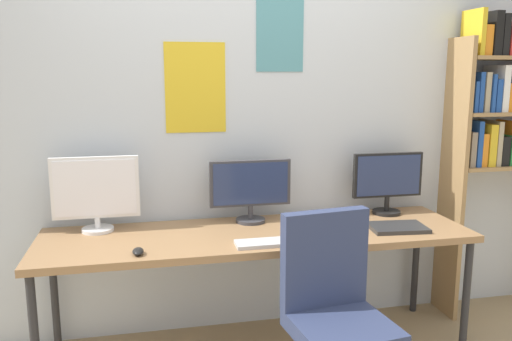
{
  "coord_description": "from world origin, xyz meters",
  "views": [
    {
      "loc": [
        -0.61,
        -2.19,
        1.64
      ],
      "look_at": [
        0.0,
        0.65,
        1.09
      ],
      "focal_mm": 36.39,
      "sensor_mm": 36.0,
      "label": 1
    }
  ],
  "objects_px": {
    "monitor_center": "(250,188)",
    "office_chair": "(335,337)",
    "desk": "(258,240)",
    "bookshelf": "(507,117)",
    "monitor_left": "(96,192)",
    "computer_mouse": "(138,251)",
    "keyboard_main": "(267,243)",
    "laptop_closed": "(398,227)",
    "monitor_right": "(388,180)"
  },
  "relations": [
    {
      "from": "office_chair",
      "to": "computer_mouse",
      "type": "height_order",
      "value": "office_chair"
    },
    {
      "from": "office_chair",
      "to": "keyboard_main",
      "type": "relative_size",
      "value": 2.93
    },
    {
      "from": "office_chair",
      "to": "monitor_right",
      "type": "height_order",
      "value": "monitor_right"
    },
    {
      "from": "desk",
      "to": "laptop_closed",
      "type": "bearing_deg",
      "value": -8.78
    },
    {
      "from": "monitor_center",
      "to": "office_chair",
      "type": "bearing_deg",
      "value": -74.61
    },
    {
      "from": "bookshelf",
      "to": "monitor_right",
      "type": "relative_size",
      "value": 4.37
    },
    {
      "from": "monitor_right",
      "to": "monitor_left",
      "type": "bearing_deg",
      "value": 180.0
    },
    {
      "from": "laptop_closed",
      "to": "keyboard_main",
      "type": "bearing_deg",
      "value": -167.03
    },
    {
      "from": "desk",
      "to": "keyboard_main",
      "type": "xyz_separation_m",
      "value": [
        0.0,
        -0.23,
        0.06
      ]
    },
    {
      "from": "bookshelf",
      "to": "office_chair",
      "type": "xyz_separation_m",
      "value": [
        -1.51,
        -0.88,
        -0.95
      ]
    },
    {
      "from": "office_chair",
      "to": "monitor_left",
      "type": "distance_m",
      "value": 1.54
    },
    {
      "from": "monitor_left",
      "to": "desk",
      "type": "bearing_deg",
      "value": -13.27
    },
    {
      "from": "monitor_center",
      "to": "monitor_left",
      "type": "bearing_deg",
      "value": 180.0
    },
    {
      "from": "computer_mouse",
      "to": "office_chair",
      "type": "bearing_deg",
      "value": -24.2
    },
    {
      "from": "monitor_right",
      "to": "laptop_closed",
      "type": "distance_m",
      "value": 0.41
    },
    {
      "from": "desk",
      "to": "laptop_closed",
      "type": "distance_m",
      "value": 0.82
    },
    {
      "from": "desk",
      "to": "computer_mouse",
      "type": "xyz_separation_m",
      "value": [
        -0.67,
        -0.24,
        0.06
      ]
    },
    {
      "from": "bookshelf",
      "to": "computer_mouse",
      "type": "bearing_deg",
      "value": -168.96
    },
    {
      "from": "keyboard_main",
      "to": "computer_mouse",
      "type": "distance_m",
      "value": 0.67
    },
    {
      "from": "desk",
      "to": "monitor_left",
      "type": "bearing_deg",
      "value": 166.73
    },
    {
      "from": "monitor_right",
      "to": "monitor_center",
      "type": "bearing_deg",
      "value": 180.0
    },
    {
      "from": "monitor_center",
      "to": "keyboard_main",
      "type": "xyz_separation_m",
      "value": [
        0.0,
        -0.44,
        -0.2
      ]
    },
    {
      "from": "bookshelf",
      "to": "computer_mouse",
      "type": "xyz_separation_m",
      "value": [
        -2.42,
        -0.47,
        -0.59
      ]
    },
    {
      "from": "office_chair",
      "to": "monitor_center",
      "type": "relative_size",
      "value": 1.99
    },
    {
      "from": "bookshelf",
      "to": "keyboard_main",
      "type": "xyz_separation_m",
      "value": [
        -1.75,
        -0.46,
        -0.6
      ]
    },
    {
      "from": "monitor_right",
      "to": "laptop_closed",
      "type": "bearing_deg",
      "value": -105.39
    },
    {
      "from": "keyboard_main",
      "to": "desk",
      "type": "bearing_deg",
      "value": 90.0
    },
    {
      "from": "monitor_left",
      "to": "computer_mouse",
      "type": "relative_size",
      "value": 5.07
    },
    {
      "from": "monitor_left",
      "to": "monitor_right",
      "type": "height_order",
      "value": "monitor_left"
    },
    {
      "from": "office_chair",
      "to": "monitor_left",
      "type": "relative_size",
      "value": 2.03
    },
    {
      "from": "bookshelf",
      "to": "laptop_closed",
      "type": "distance_m",
      "value": 1.17
    },
    {
      "from": "monitor_left",
      "to": "monitor_center",
      "type": "bearing_deg",
      "value": -0.0
    },
    {
      "from": "monitor_right",
      "to": "computer_mouse",
      "type": "distance_m",
      "value": 1.65
    },
    {
      "from": "keyboard_main",
      "to": "laptop_closed",
      "type": "bearing_deg",
      "value": 7.43
    },
    {
      "from": "monitor_center",
      "to": "keyboard_main",
      "type": "distance_m",
      "value": 0.49
    },
    {
      "from": "office_chair",
      "to": "keyboard_main",
      "type": "xyz_separation_m",
      "value": [
        -0.24,
        0.42,
        0.35
      ]
    },
    {
      "from": "office_chair",
      "to": "computer_mouse",
      "type": "relative_size",
      "value": 10.31
    },
    {
      "from": "monitor_left",
      "to": "computer_mouse",
      "type": "xyz_separation_m",
      "value": [
        0.23,
        -0.45,
        -0.22
      ]
    },
    {
      "from": "office_chair",
      "to": "monitor_right",
      "type": "distance_m",
      "value": 1.22
    },
    {
      "from": "bookshelf",
      "to": "monitor_center",
      "type": "relative_size",
      "value": 4.09
    },
    {
      "from": "monitor_center",
      "to": "computer_mouse",
      "type": "height_order",
      "value": "monitor_center"
    },
    {
      "from": "office_chair",
      "to": "monitor_center",
      "type": "bearing_deg",
      "value": 105.39
    },
    {
      "from": "desk",
      "to": "monitor_right",
      "type": "distance_m",
      "value": 0.96
    },
    {
      "from": "office_chair",
      "to": "monitor_center",
      "type": "height_order",
      "value": "monitor_center"
    },
    {
      "from": "desk",
      "to": "bookshelf",
      "type": "bearing_deg",
      "value": 7.52
    },
    {
      "from": "desk",
      "to": "office_chair",
      "type": "bearing_deg",
      "value": -69.92
    },
    {
      "from": "monitor_center",
      "to": "laptop_closed",
      "type": "relative_size",
      "value": 1.55
    },
    {
      "from": "monitor_center",
      "to": "laptop_closed",
      "type": "bearing_deg",
      "value": -22.66
    },
    {
      "from": "bookshelf",
      "to": "monitor_left",
      "type": "relative_size",
      "value": 4.17
    },
    {
      "from": "desk",
      "to": "bookshelf",
      "type": "height_order",
      "value": "bookshelf"
    }
  ]
}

